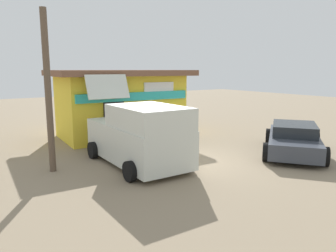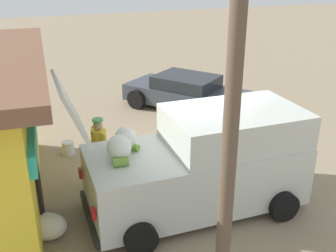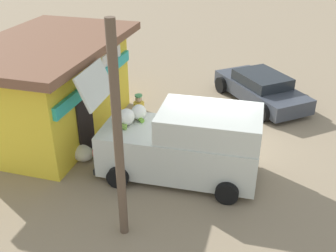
{
  "view_description": "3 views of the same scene",
  "coord_description": "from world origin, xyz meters",
  "px_view_note": "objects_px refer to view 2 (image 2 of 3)",
  "views": [
    {
      "loc": [
        -6.9,
        -8.74,
        3.18
      ],
      "look_at": [
        -0.0,
        1.42,
        1.01
      ],
      "focal_mm": 34.47,
      "sensor_mm": 36.0,
      "label": 1
    },
    {
      "loc": [
        -8.3,
        3.69,
        4.83
      ],
      "look_at": [
        -0.07,
        0.6,
        1.15
      ],
      "focal_mm": 43.02,
      "sensor_mm": 36.0,
      "label": 2
    },
    {
      "loc": [
        -10.95,
        -1.12,
        6.51
      ],
      "look_at": [
        -0.38,
        1.29,
        0.72
      ],
      "focal_mm": 41.91,
      "sensor_mm": 36.0,
      "label": 3
    }
  ],
  "objects_px": {
    "customer_bending": "(111,170)",
    "unloaded_banana_pile": "(46,227)",
    "vendor_standing": "(100,148)",
    "paint_bucket": "(68,148)",
    "delivery_van": "(203,162)",
    "parked_sedan": "(186,93)"
  },
  "relations": [
    {
      "from": "delivery_van",
      "to": "vendor_standing",
      "type": "relative_size",
      "value": 2.94
    },
    {
      "from": "customer_bending",
      "to": "unloaded_banana_pile",
      "type": "bearing_deg",
      "value": 110.82
    },
    {
      "from": "delivery_van",
      "to": "customer_bending",
      "type": "bearing_deg",
      "value": 72.15
    },
    {
      "from": "customer_bending",
      "to": "paint_bucket",
      "type": "xyz_separation_m",
      "value": [
        2.85,
        0.54,
        -0.71
      ]
    },
    {
      "from": "vendor_standing",
      "to": "customer_bending",
      "type": "relative_size",
      "value": 1.13
    },
    {
      "from": "delivery_van",
      "to": "unloaded_banana_pile",
      "type": "bearing_deg",
      "value": 89.22
    },
    {
      "from": "unloaded_banana_pile",
      "to": "paint_bucket",
      "type": "relative_size",
      "value": 2.64
    },
    {
      "from": "parked_sedan",
      "to": "unloaded_banana_pile",
      "type": "distance_m",
      "value": 7.57
    },
    {
      "from": "customer_bending",
      "to": "paint_bucket",
      "type": "distance_m",
      "value": 2.98
    },
    {
      "from": "parked_sedan",
      "to": "paint_bucket",
      "type": "xyz_separation_m",
      "value": [
        -2.16,
        4.31,
        -0.39
      ]
    },
    {
      "from": "parked_sedan",
      "to": "unloaded_banana_pile",
      "type": "bearing_deg",
      "value": 136.99
    },
    {
      "from": "vendor_standing",
      "to": "unloaded_banana_pile",
      "type": "distance_m",
      "value": 2.18
    },
    {
      "from": "parked_sedan",
      "to": "paint_bucket",
      "type": "height_order",
      "value": "parked_sedan"
    },
    {
      "from": "customer_bending",
      "to": "unloaded_banana_pile",
      "type": "distance_m",
      "value": 1.62
    },
    {
      "from": "delivery_van",
      "to": "parked_sedan",
      "type": "height_order",
      "value": "delivery_van"
    },
    {
      "from": "delivery_van",
      "to": "vendor_standing",
      "type": "distance_m",
      "value": 2.4
    },
    {
      "from": "customer_bending",
      "to": "paint_bucket",
      "type": "relative_size",
      "value": 4.08
    },
    {
      "from": "paint_bucket",
      "to": "unloaded_banana_pile",
      "type": "bearing_deg",
      "value": 165.88
    },
    {
      "from": "vendor_standing",
      "to": "paint_bucket",
      "type": "bearing_deg",
      "value": 15.82
    },
    {
      "from": "delivery_van",
      "to": "customer_bending",
      "type": "distance_m",
      "value": 1.86
    },
    {
      "from": "vendor_standing",
      "to": "paint_bucket",
      "type": "relative_size",
      "value": 4.63
    },
    {
      "from": "unloaded_banana_pile",
      "to": "paint_bucket",
      "type": "distance_m",
      "value": 3.48
    }
  ]
}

